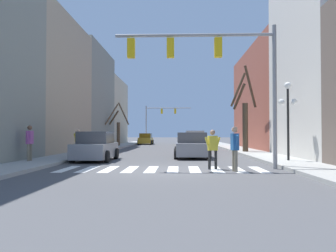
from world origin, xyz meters
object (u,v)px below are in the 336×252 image
at_px(street_lamp_right_corner, 288,105).
at_px(pedestrian_waiting_at_curb, 78,139).
at_px(street_tree_right_near, 117,127).
at_px(car_parked_right_far, 96,147).
at_px(pedestrian_on_right_sidewalk, 235,145).
at_px(pedestrian_on_left_sidewalk, 213,146).
at_px(pedestrian_crossing_street, 30,140).
at_px(traffic_signal_near, 214,62).
at_px(car_parked_left_far, 191,146).
at_px(car_driving_toward_lane, 195,141).
at_px(car_driving_away_lane, 185,139).
at_px(street_tree_left_mid, 245,115).
at_px(traffic_signal_far, 159,115).
at_px(car_parked_left_near, 146,139).

relative_size(street_lamp_right_corner, pedestrian_waiting_at_curb, 2.40).
bearing_deg(street_tree_right_near, car_parked_right_far, -82.86).
bearing_deg(pedestrian_on_right_sidewalk, street_tree_right_near, -166.60).
bearing_deg(pedestrian_on_left_sidewalk, pedestrian_waiting_at_curb, 118.99).
height_order(pedestrian_crossing_street, pedestrian_on_left_sidewalk, pedestrian_crossing_street).
xyz_separation_m(traffic_signal_near, pedestrian_on_right_sidewalk, (0.70, -1.00, -3.54)).
xyz_separation_m(car_parked_left_far, car_driving_toward_lane, (0.75, 11.04, 0.08)).
bearing_deg(car_driving_away_lane, car_driving_toward_lane, -176.37).
distance_m(car_parked_left_far, street_tree_left_mid, 6.59).
bearing_deg(pedestrian_on_right_sidewalk, car_driving_away_lane, 175.06).
xyz_separation_m(traffic_signal_far, car_parked_left_near, (-1.40, -8.95, -3.83)).
xyz_separation_m(car_driving_away_lane, pedestrian_on_right_sidewalk, (1.42, -30.31, 0.31)).
distance_m(car_driving_toward_lane, street_tree_left_mid, 7.70).
xyz_separation_m(car_parked_right_far, pedestrian_on_left_sidewalk, (6.05, -4.15, 0.23)).
bearing_deg(traffic_signal_far, street_lamp_right_corner, -76.92).
distance_m(car_parked_left_far, car_driving_toward_lane, 11.07).
distance_m(car_parked_right_far, pedestrian_waiting_at_curb, 4.41).
height_order(car_parked_left_near, car_parked_left_far, car_parked_left_far).
bearing_deg(pedestrian_crossing_street, street_tree_left_mid, -55.96).
bearing_deg(car_driving_away_lane, street_lamp_right_corner, -169.83).
bearing_deg(street_tree_left_mid, car_driving_away_lane, 103.17).
relative_size(car_driving_away_lane, street_tree_left_mid, 0.74).
relative_size(pedestrian_on_right_sidewalk, street_tree_left_mid, 0.27).
height_order(pedestrian_waiting_at_curb, street_tree_left_mid, street_tree_left_mid).
relative_size(car_parked_left_far, pedestrian_waiting_at_curb, 2.91).
height_order(pedestrian_on_left_sidewalk, street_tree_right_near, street_tree_right_near).
xyz_separation_m(car_driving_toward_lane, street_tree_right_near, (-8.56, 5.37, 1.45)).
relative_size(car_driving_toward_lane, pedestrian_waiting_at_curb, 2.58).
height_order(car_driving_away_lane, pedestrian_waiting_at_curb, pedestrian_waiting_at_curb).
distance_m(traffic_signal_far, street_lamp_right_corner, 39.03).
relative_size(car_driving_toward_lane, pedestrian_crossing_street, 2.43).
relative_size(car_parked_left_far, street_tree_left_mid, 0.73).
bearing_deg(pedestrian_crossing_street, traffic_signal_near, -104.73).
height_order(car_parked_right_far, street_tree_left_mid, street_tree_left_mid).
bearing_deg(traffic_signal_far, pedestrian_waiting_at_curb, -96.15).
bearing_deg(pedestrian_on_left_sidewalk, pedestrian_crossing_street, 149.17).
distance_m(street_lamp_right_corner, street_tree_left_mid, 8.45).
height_order(traffic_signal_far, pedestrian_on_right_sidewalk, traffic_signal_far).
relative_size(street_lamp_right_corner, car_parked_left_near, 0.84).
bearing_deg(pedestrian_waiting_at_curb, car_parked_right_far, 138.61).
xyz_separation_m(car_parked_left_near, car_parked_right_far, (0.03, -27.85, 0.03)).
bearing_deg(pedestrian_on_right_sidewalk, street_tree_left_mid, 159.31).
bearing_deg(car_parked_right_far, traffic_signal_near, -122.62).
bearing_deg(car_parked_right_far, pedestrian_waiting_at_curb, 29.75).
bearing_deg(pedestrian_crossing_street, pedestrian_on_left_sidewalk, -106.16).
distance_m(traffic_signal_near, traffic_signal_far, 41.01).
bearing_deg(car_driving_toward_lane, car_parked_left_near, 23.71).
bearing_deg(car_parked_left_far, pedestrian_on_right_sidewalk, -169.42).
height_order(street_lamp_right_corner, pedestrian_crossing_street, street_lamp_right_corner).
bearing_deg(street_tree_right_near, pedestrian_on_right_sidewalk, -68.98).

